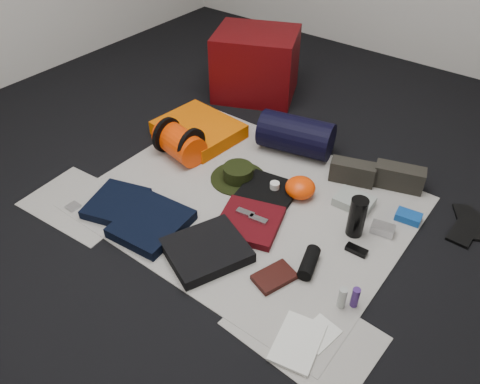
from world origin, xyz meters
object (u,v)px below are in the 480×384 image
Objects in this scene: stuff_sack at (179,143)px; water_bottle at (357,217)px; sleeping_pad at (199,130)px; navy_duffel at (296,135)px; paperback_book at (274,277)px; compact_camera at (383,229)px; red_cabinet at (256,64)px.

water_bottle is at bearing 1.71° from stuff_sack.
navy_duffel is (0.58, 0.23, 0.07)m from sleeping_pad.
water_bottle is 1.16× the size of paperback_book.
paperback_book is (0.47, -0.91, -0.10)m from navy_duffel.
compact_camera is (1.24, 0.12, -0.07)m from stuff_sack.
red_cabinet reaches higher than navy_duffel.
sleeping_pad reaches higher than paperback_book.
navy_duffel reaches higher than compact_camera.
paperback_book is (-0.26, -0.57, -0.01)m from compact_camera.
stuff_sack is (0.11, -0.92, -0.13)m from red_cabinet.
red_cabinet is 2.61× the size of water_bottle.
stuff_sack is at bearing -151.13° from navy_duffel.
stuff_sack is at bearing 173.89° from compact_camera.
red_cabinet is 0.78m from navy_duffel.
navy_duffel is 3.87× the size of compact_camera.
compact_camera is at bearing 5.58° from stuff_sack.
water_bottle is 1.89× the size of compact_camera.
navy_duffel is 0.80m from compact_camera.
paperback_book is at bearing -33.14° from sleeping_pad.
red_cabinet reaches higher than stuff_sack.
compact_camera is (0.11, 0.09, -0.08)m from water_bottle.
navy_duffel reaches higher than paperback_book.
sleeping_pad is 1.13× the size of navy_duffel.
stuff_sack is at bearing -76.59° from sleeping_pad.
water_bottle is at bearing -47.61° from navy_duffel.
navy_duffel is at bearing 21.58° from sleeping_pad.
navy_duffel is at bearing 145.14° from water_bottle.
sleeping_pad is (0.05, -0.68, -0.18)m from red_cabinet.
water_bottle is 0.16m from compact_camera.
compact_camera is 0.61× the size of paperback_book.
sleeping_pad is 2.69× the size of paperback_book.
water_bottle is at bearing -59.16° from red_cabinet.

